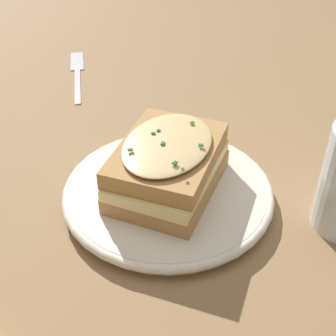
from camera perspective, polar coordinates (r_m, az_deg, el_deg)
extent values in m
plane|color=olive|center=(0.53, -2.56, -3.81)|extent=(2.40, 2.40, 0.00)
cylinder|color=silver|center=(0.53, 0.00, -3.12)|extent=(0.22, 0.22, 0.02)
torus|color=silver|center=(0.52, 0.00, -2.83)|extent=(0.24, 0.24, 0.01)
cube|color=#B2844C|center=(0.52, 0.00, -1.54)|extent=(0.16, 0.14, 0.02)
cube|color=#EFDB93|center=(0.50, 0.00, -0.09)|extent=(0.16, 0.14, 0.01)
cube|color=#B2844C|center=(0.50, -0.07, 1.70)|extent=(0.16, 0.15, 0.02)
ellipsoid|color=#DBBC7F|center=(0.49, -0.07, 3.02)|extent=(0.15, 0.13, 0.01)
cube|color=#2D6028|center=(0.52, 2.97, 5.54)|extent=(0.00, 0.00, 0.00)
cube|color=#2D6028|center=(0.45, 0.84, 0.63)|extent=(0.01, 0.00, 0.00)
cube|color=#2D6028|center=(0.48, -0.63, 3.02)|extent=(0.01, 0.01, 0.00)
cube|color=#2D6028|center=(0.48, 4.04, 2.81)|extent=(0.01, 0.01, 0.00)
cube|color=#2D6028|center=(0.50, -1.80, 4.27)|extent=(0.00, 0.01, 0.00)
cube|color=#2D6028|center=(0.45, 1.83, -0.14)|extent=(0.00, 0.00, 0.00)
cube|color=#2D6028|center=(0.47, -4.43, 2.10)|extent=(0.01, 0.01, 0.00)
cube|color=#2D6028|center=(0.50, -1.17, 4.62)|extent=(0.00, 0.00, 0.00)
cube|color=silver|center=(0.77, -10.97, 9.83)|extent=(0.08, 0.10, 0.00)
cube|color=silver|center=(0.86, -11.02, 12.71)|extent=(0.06, 0.07, 0.00)
cube|color=#333335|center=(0.87, -11.40, 13.02)|extent=(0.03, 0.04, 0.00)
cube|color=#333335|center=(0.87, -11.03, 13.06)|extent=(0.03, 0.04, 0.00)
cube|color=#333335|center=(0.87, -10.66, 13.10)|extent=(0.03, 0.04, 0.00)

